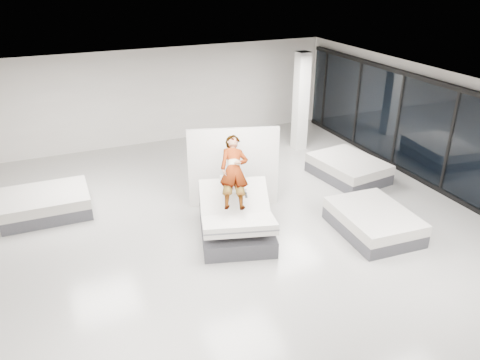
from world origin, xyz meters
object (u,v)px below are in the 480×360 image
(person, at_px, (234,179))
(remote, at_px, (246,195))
(flat_bed_right_near, at_px, (373,221))
(column, at_px, (301,102))
(flat_bed_right_far, at_px, (348,168))
(hero_bed, at_px, (236,221))
(flat_bed_left_far, at_px, (46,204))
(divider_panel, at_px, (233,167))

(person, height_order, remote, person)
(flat_bed_right_near, distance_m, column, 5.73)
(column, bearing_deg, flat_bed_right_near, -101.71)
(flat_bed_right_far, distance_m, column, 2.99)
(hero_bed, xyz_separation_m, remote, (0.20, -0.10, 0.67))
(remote, distance_m, flat_bed_left_far, 5.14)
(column, bearing_deg, person, -134.84)
(flat_bed_right_near, bearing_deg, divider_panel, 133.65)
(person, xyz_separation_m, flat_bed_left_far, (-4.03, 2.53, -1.01))
(hero_bed, bearing_deg, person, 74.01)
(divider_panel, relative_size, flat_bed_right_near, 1.08)
(person, relative_size, remote, 13.00)
(person, xyz_separation_m, flat_bed_right_far, (4.16, 1.38, -1.01))
(flat_bed_right_near, height_order, column, column)
(person, bearing_deg, flat_bed_right_near, -9.68)
(flat_bed_right_far, height_order, flat_bed_left_far, flat_bed_right_far)
(remote, height_order, flat_bed_right_near, remote)
(person, xyz_separation_m, remote, (0.12, -0.40, -0.23))
(hero_bed, xyz_separation_m, flat_bed_left_far, (-3.95, 2.83, -0.11))
(remote, bearing_deg, divider_panel, 93.50)
(person, height_order, flat_bed_left_far, person)
(remote, bearing_deg, flat_bed_right_far, 39.70)
(flat_bed_left_far, bearing_deg, divider_panel, -16.83)
(person, relative_size, flat_bed_right_far, 0.80)
(person, xyz_separation_m, column, (4.04, 4.06, 0.30))
(divider_panel, bearing_deg, hero_bed, -93.75)
(person, bearing_deg, flat_bed_left_far, 163.93)
(flat_bed_right_near, bearing_deg, flat_bed_left_far, 150.52)
(flat_bed_right_near, bearing_deg, flat_bed_right_far, 65.77)
(remote, relative_size, column, 0.04)
(hero_bed, relative_size, column, 0.77)
(column, bearing_deg, hero_bed, -133.40)
(remote, relative_size, flat_bed_left_far, 0.07)
(flat_bed_right_far, xyz_separation_m, flat_bed_left_far, (-8.19, 1.15, -0.00))
(flat_bed_right_near, bearing_deg, column, 78.29)
(flat_bed_right_far, distance_m, flat_bed_right_near, 3.04)
(divider_panel, xyz_separation_m, flat_bed_left_far, (-4.50, 1.36, -0.76))
(person, xyz_separation_m, divider_panel, (0.46, 1.17, -0.26))
(flat_bed_right_near, bearing_deg, person, 154.33)
(hero_bed, bearing_deg, column, 46.60)
(person, bearing_deg, hero_bed, -90.00)
(remote, relative_size, flat_bed_right_near, 0.07)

